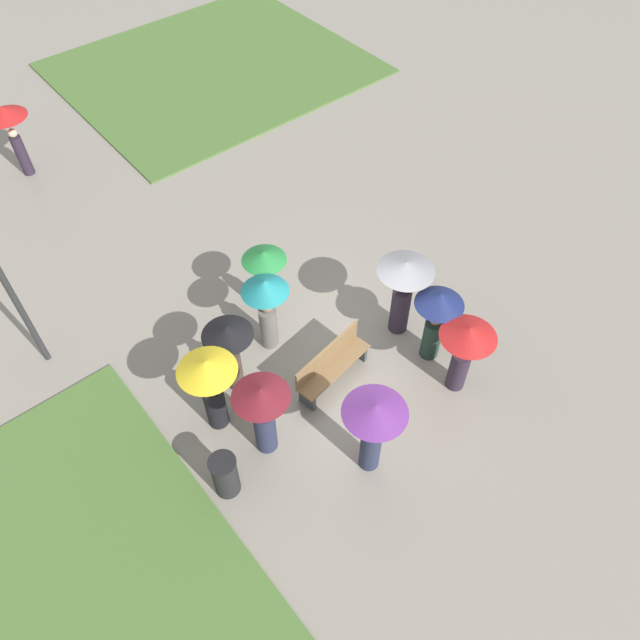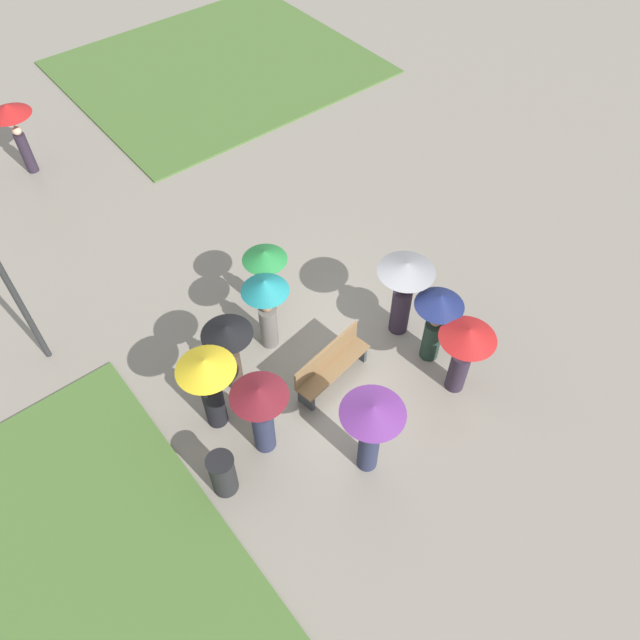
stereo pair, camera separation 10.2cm
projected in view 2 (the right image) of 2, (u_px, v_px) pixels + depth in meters
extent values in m
plane|color=gray|center=(340.00, 356.00, 12.74)|extent=(90.00, 90.00, 0.00)
cube|color=#4C7033|center=(217.00, 67.00, 20.02)|extent=(8.97, 7.90, 0.06)
cube|color=brown|center=(333.00, 367.00, 12.03)|extent=(1.78, 0.69, 0.05)
cube|color=brown|center=(327.00, 355.00, 11.92)|extent=(1.73, 0.32, 0.45)
cube|color=#383D42|center=(306.00, 399.00, 11.85)|extent=(0.14, 0.39, 0.40)
cube|color=#383D42|center=(358.00, 351.00, 12.57)|extent=(0.14, 0.39, 0.40)
cylinder|color=#2D2D30|center=(14.00, 293.00, 11.29)|extent=(0.12, 0.12, 3.80)
cylinder|color=#232326|center=(223.00, 474.00, 10.57)|extent=(0.45, 0.45, 0.94)
cylinder|color=black|center=(219.00, 461.00, 10.20)|extent=(0.48, 0.48, 0.03)
cylinder|color=#282D47|center=(264.00, 429.00, 11.06)|extent=(0.49, 0.49, 1.05)
sphere|color=brown|center=(261.00, 411.00, 10.57)|extent=(0.22, 0.22, 0.22)
cylinder|color=#4C4C4F|center=(260.00, 402.00, 10.35)|extent=(0.02, 0.02, 0.35)
cone|color=maroon|center=(259.00, 392.00, 10.14)|extent=(1.00, 1.00, 0.21)
cylinder|color=#282D47|center=(369.00, 447.00, 10.77)|extent=(0.51, 0.51, 1.17)
sphere|color=beige|center=(371.00, 427.00, 10.24)|extent=(0.19, 0.19, 0.19)
cylinder|color=#4C4C4F|center=(372.00, 419.00, 10.03)|extent=(0.02, 0.02, 0.35)
cone|color=#703389|center=(373.00, 410.00, 9.82)|extent=(1.09, 1.09, 0.20)
cylinder|color=#2D2333|center=(458.00, 371.00, 11.91)|extent=(0.41, 0.41, 0.97)
sphere|color=#997051|center=(463.00, 353.00, 11.46)|extent=(0.20, 0.20, 0.20)
cylinder|color=#4C4C4F|center=(466.00, 344.00, 11.25)|extent=(0.02, 0.02, 0.35)
cone|color=red|center=(469.00, 334.00, 11.02)|extent=(1.05, 1.05, 0.25)
cylinder|color=#47382D|center=(233.00, 368.00, 11.94)|extent=(0.45, 0.45, 0.98)
sphere|color=beige|center=(230.00, 349.00, 11.48)|extent=(0.22, 0.22, 0.22)
cylinder|color=#4C4C4F|center=(228.00, 340.00, 11.26)|extent=(0.02, 0.02, 0.35)
cone|color=black|center=(226.00, 330.00, 11.04)|extent=(0.95, 0.95, 0.22)
cylinder|color=slate|center=(269.00, 327.00, 12.57)|extent=(0.48, 0.48, 1.02)
sphere|color=#997051|center=(267.00, 307.00, 12.09)|extent=(0.22, 0.22, 0.22)
cylinder|color=#4C4C4F|center=(266.00, 297.00, 11.87)|extent=(0.02, 0.02, 0.35)
cone|color=#197075|center=(265.00, 286.00, 11.63)|extent=(0.93, 0.93, 0.27)
cylinder|color=#47382D|center=(268.00, 295.00, 13.16)|extent=(0.35, 0.35, 0.96)
sphere|color=brown|center=(266.00, 276.00, 12.70)|extent=(0.23, 0.23, 0.23)
cylinder|color=#4C4C4F|center=(265.00, 266.00, 12.48)|extent=(0.02, 0.02, 0.35)
cone|color=#237A38|center=(264.00, 255.00, 12.26)|extent=(0.91, 0.91, 0.21)
cylinder|color=#1E3328|center=(431.00, 340.00, 12.38)|extent=(0.52, 0.52, 0.97)
sphere|color=#997051|center=(436.00, 321.00, 11.93)|extent=(0.22, 0.22, 0.22)
cylinder|color=#4C4C4F|center=(438.00, 311.00, 11.71)|extent=(0.02, 0.02, 0.35)
cone|color=navy|center=(440.00, 300.00, 11.46)|extent=(0.94, 0.94, 0.27)
cylinder|color=#2D2333|center=(400.00, 310.00, 12.76)|extent=(0.55, 0.55, 1.15)
sphere|color=brown|center=(404.00, 288.00, 12.23)|extent=(0.22, 0.22, 0.22)
cylinder|color=#4C4C4F|center=(405.00, 278.00, 12.01)|extent=(0.02, 0.02, 0.35)
cone|color=gray|center=(407.00, 267.00, 11.79)|extent=(1.13, 1.13, 0.22)
cylinder|color=black|center=(214.00, 404.00, 11.37)|extent=(0.54, 0.54, 1.08)
sphere|color=brown|center=(210.00, 384.00, 10.87)|extent=(0.22, 0.22, 0.22)
cylinder|color=#4C4C4F|center=(207.00, 375.00, 10.65)|extent=(0.02, 0.02, 0.35)
cone|color=gold|center=(205.00, 365.00, 10.42)|extent=(1.05, 1.05, 0.26)
cylinder|color=#2D2333|center=(26.00, 153.00, 16.21)|extent=(0.36, 0.36, 1.11)
sphere|color=beige|center=(17.00, 131.00, 15.70)|extent=(0.23, 0.23, 0.23)
cylinder|color=#4C4C4F|center=(12.00, 121.00, 15.48)|extent=(0.02, 0.02, 0.35)
cone|color=red|center=(8.00, 109.00, 15.24)|extent=(1.08, 1.08, 0.27)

